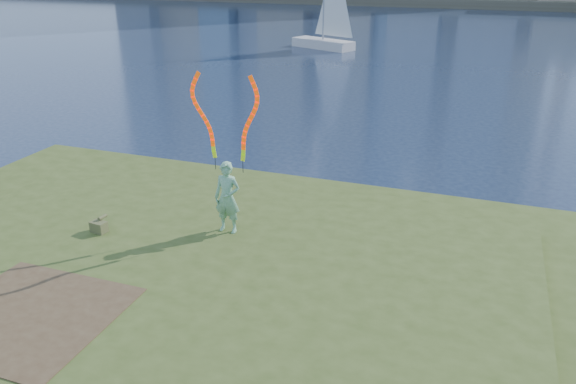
% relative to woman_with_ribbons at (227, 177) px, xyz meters
% --- Properties ---
extents(ground, '(320.00, 320.00, 0.00)m').
position_rel_woman_with_ribbons_xyz_m(ground, '(0.16, -1.26, -2.19)').
color(ground, '#17233B').
rests_on(ground, ground).
extents(grassy_knoll, '(20.00, 18.00, 0.80)m').
position_rel_woman_with_ribbons_xyz_m(grassy_knoll, '(0.16, -3.55, -1.86)').
color(grassy_knoll, '#3B4B1B').
rests_on(grassy_knoll, ground).
extents(dirt_patch, '(3.20, 3.00, 0.02)m').
position_rel_woman_with_ribbons_xyz_m(dirt_patch, '(-2.04, -4.46, -1.38)').
color(dirt_patch, '#47331E').
rests_on(dirt_patch, grassy_knoll).
extents(woman_with_ribbons, '(2.11, 0.43, 4.14)m').
position_rel_woman_with_ribbons_xyz_m(woman_with_ribbons, '(0.00, 0.00, 0.00)').
color(woman_with_ribbons, '#126D2B').
rests_on(woman_with_ribbons, grassy_knoll).
extents(canvas_bag, '(0.41, 0.46, 0.36)m').
position_rel_woman_with_ribbons_xyz_m(canvas_bag, '(-2.94, -1.13, -1.25)').
color(canvas_bag, '#4D502A').
rests_on(canvas_bag, grassy_knoll).
extents(sailboat, '(5.56, 3.74, 8.58)m').
position_rel_woman_with_ribbons_xyz_m(sailboat, '(-7.23, 33.45, -0.72)').
color(sailboat, beige).
rests_on(sailboat, ground).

